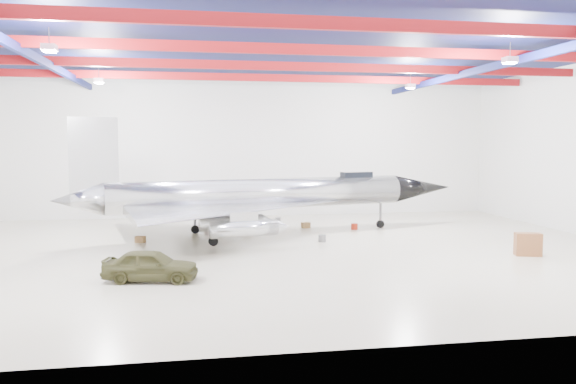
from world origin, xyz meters
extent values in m
plane|color=#BDB496|center=(0.00, 0.00, 0.00)|extent=(40.00, 40.00, 0.00)
plane|color=silver|center=(0.00, 15.00, 5.50)|extent=(40.00, 0.00, 40.00)
plane|color=#0A0F38|center=(0.00, 0.00, 11.00)|extent=(40.00, 40.00, 0.00)
cube|color=maroon|center=(0.00, -9.00, 10.40)|extent=(39.50, 0.25, 0.50)
cube|color=maroon|center=(0.00, -3.00, 10.40)|extent=(39.50, 0.25, 0.50)
cube|color=maroon|center=(0.00, 3.00, 10.40)|extent=(39.50, 0.25, 0.50)
cube|color=maroon|center=(0.00, 9.00, 10.40)|extent=(39.50, 0.25, 0.50)
cube|color=#0B1146|center=(-12.00, 0.00, 10.10)|extent=(0.25, 29.50, 0.40)
cube|color=#0B1146|center=(12.00, 0.00, 10.10)|extent=(0.25, 29.50, 0.40)
cube|color=silver|center=(-10.00, -6.00, 9.70)|extent=(0.55, 0.55, 0.25)
cube|color=silver|center=(10.00, -6.00, 9.70)|extent=(0.55, 0.55, 0.25)
cube|color=silver|center=(-10.00, 6.00, 9.70)|extent=(0.55, 0.55, 0.25)
cube|color=silver|center=(10.00, 6.00, 9.70)|extent=(0.55, 0.55, 0.25)
cylinder|color=silver|center=(-0.08, 5.16, 2.69)|extent=(19.20, 5.93, 1.92)
cone|color=black|center=(11.67, 7.69, 2.69)|extent=(5.10, 2.89, 1.92)
cone|color=silver|center=(-10.89, 2.83, 2.69)|extent=(3.22, 2.49, 1.92)
cube|color=silver|center=(-9.95, 3.03, 5.19)|extent=(2.66, 0.68, 4.33)
cube|color=black|center=(6.50, 6.57, 3.70)|extent=(2.23, 1.20, 0.48)
cylinder|color=silver|center=(-1.78, -0.62, 1.35)|extent=(3.75, 1.62, 0.87)
cylinder|color=silver|center=(-2.29, 1.73, 1.35)|extent=(3.75, 1.62, 0.87)
cylinder|color=silver|center=(-3.50, 7.37, 1.35)|extent=(3.75, 1.62, 0.87)
cylinder|color=silver|center=(-4.01, 9.72, 1.35)|extent=(3.75, 1.62, 0.87)
cylinder|color=#59595B|center=(8.38, 6.98, 0.87)|extent=(0.17, 0.17, 1.73)
cylinder|color=black|center=(8.38, 6.98, 0.27)|extent=(0.57, 0.32, 0.54)
cylinder|color=#59595B|center=(-3.33, 2.00, 0.87)|extent=(0.17, 0.17, 1.73)
cylinder|color=black|center=(-3.33, 2.00, 0.27)|extent=(0.57, 0.32, 0.54)
cylinder|color=#59595B|center=(-4.34, 6.70, 0.87)|extent=(0.17, 0.17, 1.73)
cylinder|color=black|center=(-4.34, 6.70, 0.27)|extent=(0.57, 0.32, 0.54)
imported|color=#3B3A1D|center=(-6.25, -5.82, 0.68)|extent=(4.24, 2.32, 1.37)
cube|color=brown|center=(12.86, -3.54, 0.60)|extent=(1.44, 1.00, 1.20)
cube|color=olive|center=(-7.57, 3.87, 0.19)|extent=(0.66, 0.60, 0.38)
cube|color=maroon|center=(-3.47, 8.12, 0.16)|extent=(0.50, 0.42, 0.32)
cylinder|color=#59595B|center=(3.15, 2.30, 0.20)|extent=(0.48, 0.48, 0.41)
cube|color=olive|center=(3.27, 7.88, 0.19)|extent=(0.63, 0.55, 0.38)
cylinder|color=maroon|center=(6.40, 6.61, 0.21)|extent=(0.50, 0.50, 0.41)
cube|color=olive|center=(-1.02, 6.20, 0.19)|extent=(0.61, 0.53, 0.37)
cylinder|color=#59595B|center=(1.74, 10.82, 0.19)|extent=(0.47, 0.47, 0.37)
camera|label=1|loc=(-4.37, -30.08, 5.89)|focal=35.00mm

